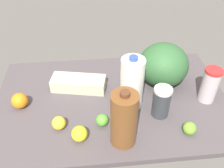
{
  "coord_description": "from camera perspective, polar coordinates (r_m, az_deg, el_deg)",
  "views": [
    {
      "loc": [
        -9.73,
        -94.81,
        91.52
      ],
      "look_at": [
        0.0,
        0.0,
        13.0
      ],
      "focal_mm": 40.0,
      "sensor_mm": 36.0,
      "label": 1
    }
  ],
  "objects": [
    {
      "name": "watermelon",
      "position": [
        1.37,
        11.66,
        4.35
      ],
      "size": [
        26.63,
        26.63,
        23.13
      ],
      "primitive_type": "ellipsoid",
      "color": "#326234",
      "rests_on": "countertop"
    },
    {
      "name": "shaker_bottle",
      "position": [
        1.19,
        11.23,
        -4.02
      ],
      "size": [
        8.49,
        8.49,
        15.96
      ],
      "color": "#363B40",
      "rests_on": "countertop"
    },
    {
      "name": "countertop",
      "position": [
        1.31,
        0.0,
        -3.88
      ],
      "size": [
        120.0,
        76.0,
        3.0
      ],
      "primitive_type": "cube",
      "color": "#50474B",
      "rests_on": "ground"
    },
    {
      "name": "chocolate_milk_jug",
      "position": [
        1.02,
        2.72,
        -8.08
      ],
      "size": [
        11.11,
        11.11,
        27.96
      ],
      "color": "brown",
      "rests_on": "countertop"
    },
    {
      "name": "orange_by_jug",
      "position": [
        1.31,
        -20.36,
        -3.59
      ],
      "size": [
        7.9,
        7.9,
        7.9
      ],
      "primitive_type": "sphere",
      "color": "orange",
      "rests_on": "countertop"
    },
    {
      "name": "lemon_loose",
      "position": [
        1.11,
        -7.45,
        -11.2
      ],
      "size": [
        7.02,
        7.02,
        7.02
      ],
      "primitive_type": "sphere",
      "color": "yellow",
      "rests_on": "countertop"
    },
    {
      "name": "lime_beside_bowl",
      "position": [
        1.18,
        17.3,
        -9.63
      ],
      "size": [
        5.95,
        5.95,
        5.95
      ],
      "primitive_type": "sphere",
      "color": "#6FAD32",
      "rests_on": "countertop"
    },
    {
      "name": "tumbler_cup",
      "position": [
        1.33,
        21.43,
        -0.2
      ],
      "size": [
        8.57,
        8.57,
        18.76
      ],
      "color": "beige",
      "rests_on": "countertop"
    },
    {
      "name": "milk_jug",
      "position": [
        1.18,
        4.58,
        0.09
      ],
      "size": [
        11.18,
        11.18,
        28.95
      ],
      "color": "white",
      "rests_on": "countertop"
    },
    {
      "name": "lemon_near_front",
      "position": [
        1.17,
        -12.06,
        -8.72
      ],
      "size": [
        6.32,
        6.32,
        6.32
      ],
      "primitive_type": "sphere",
      "color": "yellow",
      "rests_on": "countertop"
    },
    {
      "name": "egg_carton",
      "position": [
        1.35,
        -7.64,
        0.12
      ],
      "size": [
        30.19,
        16.18,
        6.88
      ],
      "primitive_type": "cube",
      "rotation": [
        0.0,
        0.0,
        -0.2
      ],
      "color": "beige",
      "rests_on": "countertop"
    },
    {
      "name": "lime_far_back",
      "position": [
        1.16,
        -2.25,
        -8.25
      ],
      "size": [
        5.76,
        5.76,
        5.76
      ],
      "primitive_type": "sphere",
      "color": "#5BAD36",
      "rests_on": "countertop"
    }
  ]
}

